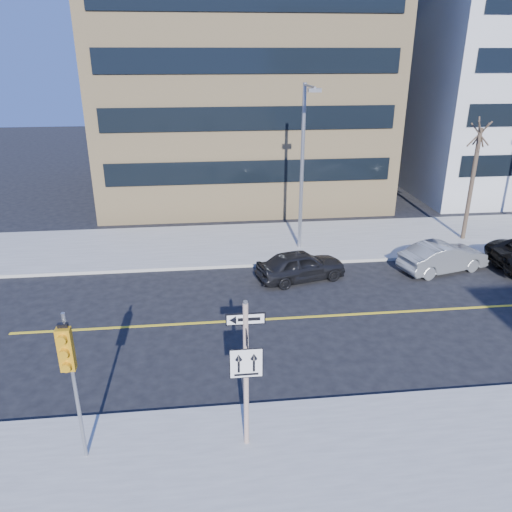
{
  "coord_description": "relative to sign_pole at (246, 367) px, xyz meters",
  "views": [
    {
      "loc": [
        -0.88,
        -12.49,
        9.41
      ],
      "look_at": [
        0.97,
        4.0,
        2.62
      ],
      "focal_mm": 35.0,
      "sensor_mm": 36.0,
      "label": 1
    }
  ],
  "objects": [
    {
      "name": "sign_pole",
      "position": [
        0.0,
        0.0,
        0.0
      ],
      "size": [
        0.92,
        0.92,
        4.06
      ],
      "color": "silver",
      "rests_on": "near_sidewalk"
    },
    {
      "name": "parked_car_a",
      "position": [
        3.36,
        9.92,
        -1.76
      ],
      "size": [
        2.54,
        4.25,
        1.36
      ],
      "primitive_type": "imported",
      "rotation": [
        0.0,
        0.0,
        1.82
      ],
      "color": "black",
      "rests_on": "ground"
    },
    {
      "name": "traffic_signal",
      "position": [
        -4.0,
        -0.15,
        0.59
      ],
      "size": [
        0.32,
        0.45,
        4.0
      ],
      "color": "gray",
      "rests_on": "near_sidewalk"
    },
    {
      "name": "streetlight_a",
      "position": [
        4.0,
        13.27,
        2.32
      ],
      "size": [
        0.55,
        2.25,
        8.0
      ],
      "color": "gray",
      "rests_on": "far_sidewalk"
    },
    {
      "name": "parked_car_b",
      "position": [
        10.06,
        10.14,
        -1.75
      ],
      "size": [
        2.46,
        4.38,
        1.37
      ],
      "primitive_type": "imported",
      "rotation": [
        0.0,
        0.0,
        1.83
      ],
      "color": "slate",
      "rests_on": "ground"
    },
    {
      "name": "street_tree_west",
      "position": [
        13.0,
        13.81,
        3.09
      ],
      "size": [
        1.8,
        1.8,
        6.35
      ],
      "color": "#3D3024",
      "rests_on": "far_sidewalk"
    },
    {
      "name": "building_brick",
      "position": [
        2.0,
        27.51,
        6.56
      ],
      "size": [
        18.0,
        18.0,
        18.0
      ],
      "primitive_type": "cube",
      "color": "tan",
      "rests_on": "ground"
    },
    {
      "name": "ground",
      "position": [
        0.0,
        2.51,
        -2.44
      ],
      "size": [
        120.0,
        120.0,
        0.0
      ],
      "primitive_type": "plane",
      "color": "black",
      "rests_on": "ground"
    }
  ]
}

